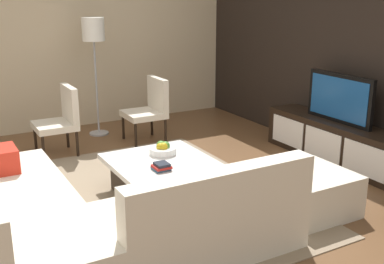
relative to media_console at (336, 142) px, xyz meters
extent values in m
plane|color=brown|center=(0.00, -2.40, -0.25)|extent=(14.00, 14.00, 0.00)
cube|color=black|center=(0.00, 0.30, 1.15)|extent=(6.40, 0.12, 2.80)
cube|color=beige|center=(-3.20, -2.20, 1.15)|extent=(0.12, 5.20, 2.80)
cube|color=gray|center=(-0.10, -2.40, -0.24)|extent=(3.27, 2.41, 0.01)
cube|color=black|center=(0.00, 0.00, 0.00)|extent=(2.04, 0.44, 0.50)
cube|color=white|center=(-0.63, -0.22, 0.00)|extent=(0.58, 0.01, 0.35)
cube|color=white|center=(0.00, -0.22, 0.00)|extent=(0.58, 0.01, 0.35)
cube|color=white|center=(0.63, -0.22, 0.00)|extent=(0.58, 0.01, 0.35)
cube|color=black|center=(0.00, 0.00, 0.54)|extent=(0.98, 0.05, 0.58)
cube|color=#194C8C|center=(0.00, -0.03, 0.54)|extent=(0.88, 0.01, 0.49)
cube|color=beige|center=(0.20, -3.70, -0.05)|extent=(2.40, 0.85, 0.41)
cube|color=beige|center=(0.97, -2.49, -0.05)|extent=(0.85, 1.56, 0.41)
cube|color=beige|center=(1.31, -2.49, 0.35)|extent=(0.18, 1.56, 0.38)
cube|color=red|center=(-0.52, -3.70, 0.27)|extent=(0.36, 0.20, 0.22)
cube|color=red|center=(0.97, -2.10, 0.19)|extent=(0.60, 0.44, 0.06)
cube|color=black|center=(-0.10, -2.30, -0.08)|extent=(0.85, 0.79, 0.33)
cube|color=white|center=(-0.10, -2.30, 0.10)|extent=(1.07, 0.98, 0.05)
cylinder|color=black|center=(-2.16, -3.11, -0.06)|extent=(0.04, 0.04, 0.38)
cylinder|color=black|center=(-1.71, -3.11, -0.06)|extent=(0.04, 0.04, 0.38)
cylinder|color=black|center=(-2.16, -2.70, -0.06)|extent=(0.04, 0.04, 0.38)
cylinder|color=black|center=(-1.71, -2.70, -0.06)|extent=(0.04, 0.04, 0.38)
cube|color=beige|center=(-1.93, -2.90, 0.13)|extent=(0.53, 0.50, 0.08)
cube|color=beige|center=(-1.93, -2.70, 0.40)|extent=(0.53, 0.08, 0.45)
cylinder|color=#A5A5AA|center=(-2.55, -2.13, -0.24)|extent=(0.28, 0.28, 0.02)
cylinder|color=#A5A5AA|center=(-2.55, -2.13, 0.44)|extent=(0.03, 0.03, 1.32)
cylinder|color=white|center=(-2.55, -2.13, 1.26)|extent=(0.31, 0.31, 0.32)
cube|color=beige|center=(0.91, -1.24, -0.05)|extent=(0.70, 0.70, 0.40)
cylinder|color=silver|center=(-0.28, -2.20, 0.17)|extent=(0.28, 0.28, 0.07)
sphere|color=gold|center=(-0.25, -2.20, 0.22)|extent=(0.09, 0.09, 0.09)
sphere|color=#4C8C33|center=(-0.28, -2.17, 0.22)|extent=(0.09, 0.09, 0.09)
sphere|color=#4C8C33|center=(-0.31, -2.20, 0.22)|extent=(0.10, 0.10, 0.10)
sphere|color=gold|center=(-0.27, -2.23, 0.22)|extent=(0.08, 0.08, 0.08)
cylinder|color=black|center=(-2.14, -1.91, -0.06)|extent=(0.04, 0.04, 0.38)
cylinder|color=black|center=(-1.70, -1.91, -0.06)|extent=(0.04, 0.04, 0.38)
cylinder|color=black|center=(-2.14, -1.47, -0.06)|extent=(0.04, 0.04, 0.38)
cylinder|color=black|center=(-1.70, -1.47, -0.06)|extent=(0.04, 0.04, 0.38)
cube|color=beige|center=(-1.92, -1.69, 0.13)|extent=(0.53, 0.52, 0.08)
cube|color=beige|center=(-1.92, -1.47, 0.40)|extent=(0.53, 0.08, 0.45)
cube|color=#2D516B|center=(0.12, -2.41, 0.14)|extent=(0.15, 0.15, 0.02)
cube|color=maroon|center=(0.13, -2.41, 0.16)|extent=(0.16, 0.16, 0.02)
cube|color=#1E232D|center=(0.13, -2.41, 0.19)|extent=(0.14, 0.12, 0.03)
camera|label=1|loc=(3.94, -4.23, 1.75)|focal=44.55mm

